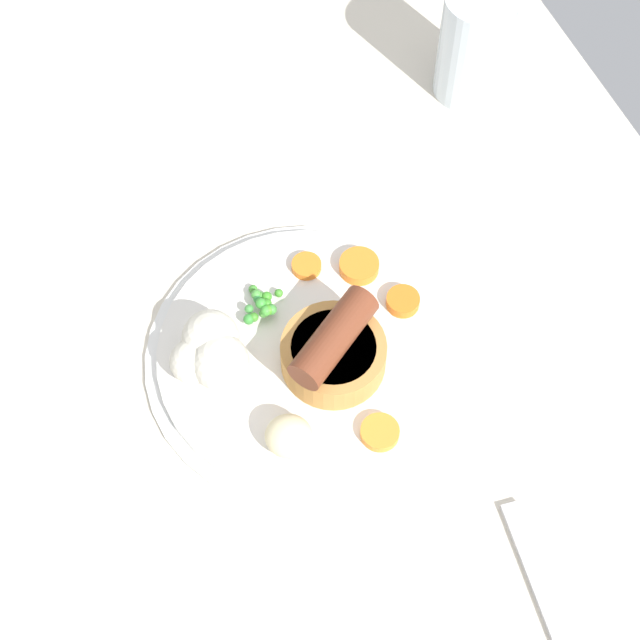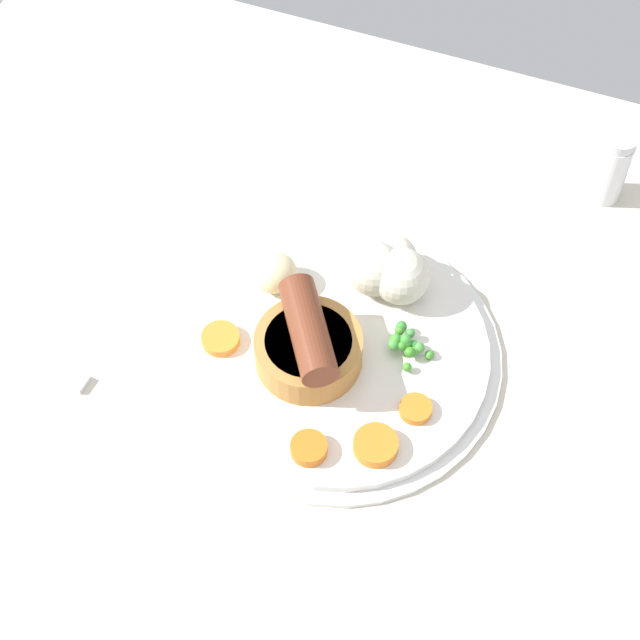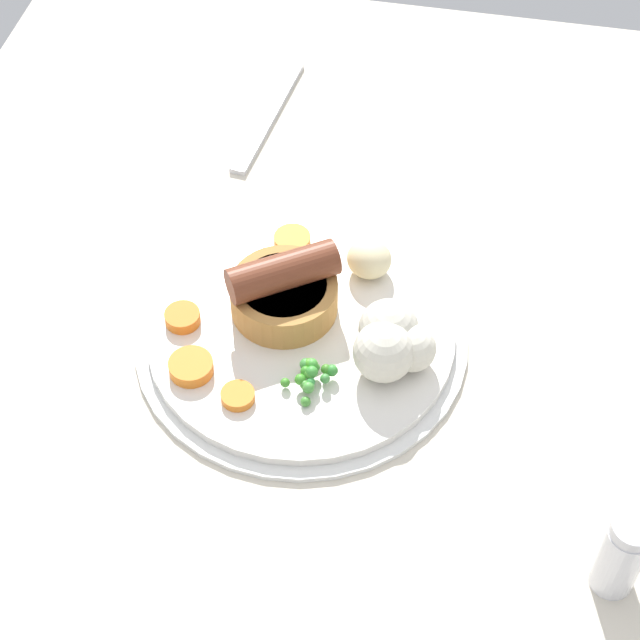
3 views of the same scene
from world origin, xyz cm
name	(u,v)px [view 1 (image 1 of 3)]	position (x,y,z in cm)	size (l,w,h in cm)	color
dining_table	(293,325)	(0.00, 0.00, 1.50)	(110.00, 80.00, 3.00)	beige
dinner_plate	(304,356)	(-4.42, 0.65, 3.57)	(28.09, 28.09, 1.40)	silver
sausage_pudding	(334,350)	(-6.44, -1.24, 6.75)	(9.09, 9.40, 6.14)	#BC8442
pea_pile	(261,304)	(0.89, 2.55, 5.48)	(4.24, 4.36, 1.91)	#3C9428
cauliflower_floret	(211,352)	(-2.64, 8.42, 6.78)	(7.43, 6.59, 5.00)	beige
potato_chunk_0	(289,436)	(-12.02, 5.09, 6.01)	(3.76, 3.95, 3.23)	beige
carrot_slice_0	(359,266)	(1.58, -7.19, 4.96)	(3.64, 3.64, 1.12)	orange
carrot_slice_1	(380,432)	(-14.12, -2.21, 4.82)	(3.30, 3.30, 0.85)	orange
carrot_slice_2	(403,301)	(-3.33, -9.30, 4.93)	(3.00, 3.00, 1.07)	orange
carrot_slice_4	(306,266)	(3.53, -2.82, 4.79)	(2.72, 2.72, 0.77)	orange
fork	(551,610)	(-32.35, -8.65, 3.30)	(18.00, 1.60, 0.60)	silver
drinking_glass	(475,45)	(18.58, -26.90, 9.10)	(7.17, 7.17, 12.20)	silver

